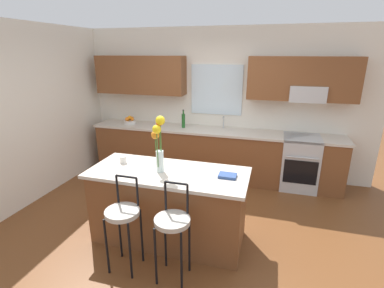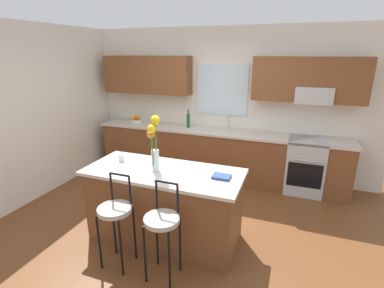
{
  "view_description": "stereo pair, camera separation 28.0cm",
  "coord_description": "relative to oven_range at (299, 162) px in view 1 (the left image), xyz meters",
  "views": [
    {
      "loc": [
        1.02,
        -3.19,
        2.27
      ],
      "look_at": [
        -0.05,
        0.55,
        1.0
      ],
      "focal_mm": 26.56,
      "sensor_mm": 36.0,
      "label": 1
    },
    {
      "loc": [
        1.29,
        -3.11,
        2.27
      ],
      "look_at": [
        -0.05,
        0.55,
        1.0
      ],
      "focal_mm": 26.56,
      "sensor_mm": 36.0,
      "label": 2
    }
  ],
  "objects": [
    {
      "name": "bar_stool_middle",
      "position": [
        -1.38,
        -2.59,
        0.18
      ],
      "size": [
        0.36,
        0.36,
        1.04
      ],
      "color": "black",
      "rests_on": "ground"
    },
    {
      "name": "wall_left",
      "position": [
        -4.1,
        -1.38,
        0.89
      ],
      "size": [
        0.12,
        4.6,
        2.7
      ],
      "primitive_type": "cube",
      "color": "silver",
      "rests_on": "ground"
    },
    {
      "name": "oven_range",
      "position": [
        0.0,
        0.0,
        0.0
      ],
      "size": [
        0.6,
        0.64,
        0.92
      ],
      "color": "#B7BABC",
      "rests_on": "ground"
    },
    {
      "name": "mug_ceramic",
      "position": [
        -2.29,
        -1.88,
        0.51
      ],
      "size": [
        0.08,
        0.08,
        0.09
      ],
      "primitive_type": "cylinder",
      "color": "silver",
      "rests_on": "kitchen_island"
    },
    {
      "name": "counter_run",
      "position": [
        -1.54,
        0.02,
        0.01
      ],
      "size": [
        4.56,
        0.64,
        0.92
      ],
      "color": "brown",
      "rests_on": "ground"
    },
    {
      "name": "bottle_olive_oil",
      "position": [
        -2.09,
        0.02,
        0.6
      ],
      "size": [
        0.06,
        0.06,
        0.34
      ],
      "color": "#1E5923",
      "rests_on": "counter_run"
    },
    {
      "name": "kitchen_island",
      "position": [
        -1.65,
        -1.97,
        0.0
      ],
      "size": [
        1.9,
        0.81,
        0.92
      ],
      "color": "brown",
      "rests_on": "ground"
    },
    {
      "name": "flower_vase",
      "position": [
        -1.74,
        -2.01,
        0.85
      ],
      "size": [
        0.17,
        0.16,
        0.67
      ],
      "color": "silver",
      "rests_on": "kitchen_island"
    },
    {
      "name": "back_wall_assembly",
      "position": [
        -1.51,
        0.31,
        1.05
      ],
      "size": [
        5.6,
        0.5,
        2.7
      ],
      "color": "silver",
      "rests_on": "ground"
    },
    {
      "name": "cookbook",
      "position": [
        -0.95,
        -1.94,
        0.48
      ],
      "size": [
        0.2,
        0.15,
        0.03
      ],
      "primitive_type": "cube",
      "color": "navy",
      "rests_on": "kitchen_island"
    },
    {
      "name": "fruit_bowl_oranges",
      "position": [
        -3.2,
        0.03,
        0.51
      ],
      "size": [
        0.24,
        0.24,
        0.16
      ],
      "color": "silver",
      "rests_on": "counter_run"
    },
    {
      "name": "bar_stool_near",
      "position": [
        -1.93,
        -2.59,
        0.18
      ],
      "size": [
        0.36,
        0.36,
        1.04
      ],
      "color": "black",
      "rests_on": "ground"
    },
    {
      "name": "ground_plane",
      "position": [
        -1.54,
        -1.68,
        -0.46
      ],
      "size": [
        14.0,
        14.0,
        0.0
      ],
      "primitive_type": "plane",
      "color": "brown"
    },
    {
      "name": "sink_faucet",
      "position": [
        -1.37,
        0.17,
        0.6
      ],
      "size": [
        0.02,
        0.13,
        0.23
      ],
      "color": "#B7BABC",
      "rests_on": "counter_run"
    }
  ]
}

